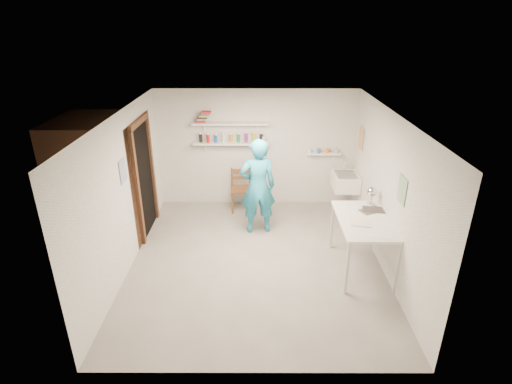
{
  "coord_description": "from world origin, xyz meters",
  "views": [
    {
      "loc": [
        0.01,
        -5.52,
        3.66
      ],
      "look_at": [
        0.0,
        0.4,
        1.05
      ],
      "focal_mm": 28.0,
      "sensor_mm": 36.0,
      "label": 1
    }
  ],
  "objects_px": {
    "wall_clock": "(260,167)",
    "belfast_sink": "(345,182)",
    "desk_lamp": "(372,192)",
    "work_table": "(362,244)",
    "wooden_chair": "(241,189)",
    "man": "(258,187)"
  },
  "relations": [
    {
      "from": "belfast_sink",
      "to": "wooden_chair",
      "type": "bearing_deg",
      "value": 174.99
    },
    {
      "from": "desk_lamp",
      "to": "work_table",
      "type": "bearing_deg",
      "value": -112.42
    },
    {
      "from": "work_table",
      "to": "desk_lamp",
      "type": "distance_m",
      "value": 0.87
    },
    {
      "from": "man",
      "to": "wooden_chair",
      "type": "distance_m",
      "value": 1.03
    },
    {
      "from": "belfast_sink",
      "to": "man",
      "type": "relative_size",
      "value": 0.34
    },
    {
      "from": "belfast_sink",
      "to": "work_table",
      "type": "bearing_deg",
      "value": -93.28
    },
    {
      "from": "wall_clock",
      "to": "wooden_chair",
      "type": "height_order",
      "value": "wall_clock"
    },
    {
      "from": "work_table",
      "to": "man",
      "type": "bearing_deg",
      "value": 142.82
    },
    {
      "from": "wall_clock",
      "to": "belfast_sink",
      "type": "bearing_deg",
      "value": 6.77
    },
    {
      "from": "belfast_sink",
      "to": "wall_clock",
      "type": "bearing_deg",
      "value": -164.16
    },
    {
      "from": "man",
      "to": "wooden_chair",
      "type": "bearing_deg",
      "value": -78.34
    },
    {
      "from": "man",
      "to": "wall_clock",
      "type": "bearing_deg",
      "value": -108.16
    },
    {
      "from": "wooden_chair",
      "to": "desk_lamp",
      "type": "xyz_separation_m",
      "value": [
        2.16,
        -1.57,
        0.64
      ]
    },
    {
      "from": "wall_clock",
      "to": "desk_lamp",
      "type": "height_order",
      "value": "wall_clock"
    },
    {
      "from": "wall_clock",
      "to": "wooden_chair",
      "type": "xyz_separation_m",
      "value": [
        -0.37,
        0.66,
        -0.72
      ]
    },
    {
      "from": "belfast_sink",
      "to": "wall_clock",
      "type": "distance_m",
      "value": 1.82
    },
    {
      "from": "wall_clock",
      "to": "wooden_chair",
      "type": "distance_m",
      "value": 1.04
    },
    {
      "from": "wooden_chair",
      "to": "work_table",
      "type": "xyz_separation_m",
      "value": [
        1.94,
        -2.1,
        -0.02
      ]
    },
    {
      "from": "belfast_sink",
      "to": "desk_lamp",
      "type": "height_order",
      "value": "desk_lamp"
    },
    {
      "from": "belfast_sink",
      "to": "work_table",
      "type": "xyz_separation_m",
      "value": [
        -0.11,
        -1.92,
        -0.26
      ]
    },
    {
      "from": "wall_clock",
      "to": "wooden_chair",
      "type": "relative_size",
      "value": 0.35
    },
    {
      "from": "wooden_chair",
      "to": "desk_lamp",
      "type": "relative_size",
      "value": 5.57
    }
  ]
}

